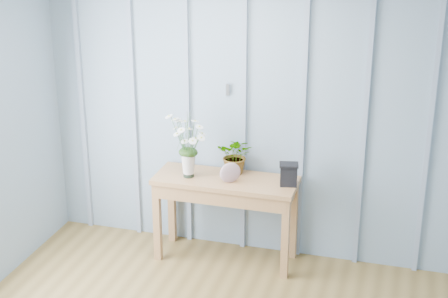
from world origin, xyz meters
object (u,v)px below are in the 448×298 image
(daisy_vase, at_px, (188,137))
(carved_box, at_px, (289,174))
(felt_disc_vessel, at_px, (230,173))
(sideboard, at_px, (226,191))

(daisy_vase, bearing_deg, carved_box, 3.71)
(daisy_vase, height_order, felt_disc_vessel, daisy_vase)
(daisy_vase, distance_m, carved_box, 0.88)
(sideboard, height_order, felt_disc_vessel, felt_disc_vessel)
(sideboard, distance_m, carved_box, 0.57)
(felt_disc_vessel, bearing_deg, sideboard, 96.35)
(felt_disc_vessel, bearing_deg, daisy_vase, 143.84)
(sideboard, bearing_deg, felt_disc_vessel, -51.70)
(carved_box, bearing_deg, felt_disc_vessel, -170.14)
(felt_disc_vessel, relative_size, carved_box, 0.94)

